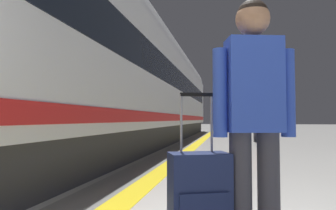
# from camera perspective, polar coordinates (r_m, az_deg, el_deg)

# --- Properties ---
(safety_line_strip) EXTENTS (0.36, 80.00, 0.01)m
(safety_line_strip) POSITION_cam_1_polar(r_m,az_deg,el_deg) (10.97, 4.65, -7.44)
(safety_line_strip) COLOR yellow
(safety_line_strip) RESTS_ON ground
(tactile_edge_band) EXTENTS (0.72, 80.00, 0.01)m
(tactile_edge_band) POSITION_cam_1_polar(r_m,az_deg,el_deg) (11.02, 2.67, -7.43)
(tactile_edge_band) COLOR slate
(tactile_edge_band) RESTS_ON ground
(high_speed_train) EXTENTS (2.94, 33.96, 4.97)m
(high_speed_train) POSITION_cam_1_polar(r_m,az_deg,el_deg) (9.24, -10.98, 7.25)
(high_speed_train) COLOR #38383D
(high_speed_train) RESTS_ON ground
(traveller_foreground) EXTENTS (0.52, 0.28, 1.72)m
(traveller_foreground) POSITION_cam_1_polar(r_m,az_deg,el_deg) (2.12, 15.20, -0.78)
(traveller_foreground) COLOR #383842
(traveller_foreground) RESTS_ON ground
(rolling_suitcase_foreground) EXTENTS (0.43, 0.35, 1.11)m
(rolling_suitcase_foreground) POSITION_cam_1_polar(r_m,az_deg,el_deg) (2.13, 5.67, -17.47)
(rolling_suitcase_foreground) COLOR #19234C
(rolling_suitcase_foreground) RESTS_ON ground
(passenger_near) EXTENTS (0.49, 0.20, 1.56)m
(passenger_near) POSITION_cam_1_polar(r_m,az_deg,el_deg) (13.60, 15.72, -2.60)
(passenger_near) COLOR #383842
(passenger_near) RESTS_ON ground
(duffel_bag_near) EXTENTS (0.44, 0.26, 0.36)m
(duffel_bag_near) POSITION_cam_1_polar(r_m,az_deg,el_deg) (13.34, 17.25, -5.82)
(duffel_bag_near) COLOR navy
(duffel_bag_near) RESTS_ON ground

